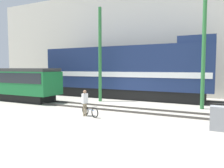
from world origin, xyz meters
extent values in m
plane|color=#9E998C|center=(0.00, 0.00, 0.00)|extent=(120.00, 120.00, 0.00)
cube|color=#47423D|center=(0.00, -2.51, 0.07)|extent=(60.00, 0.07, 0.14)
cube|color=#47423D|center=(0.00, -1.08, 0.07)|extent=(60.00, 0.07, 0.14)
cube|color=#47423D|center=(0.00, 3.39, 0.07)|extent=(60.00, 0.07, 0.14)
cube|color=#47423D|center=(0.00, 4.83, 0.07)|extent=(60.00, 0.07, 0.14)
cube|color=beige|center=(0.00, 10.70, 6.21)|extent=(44.91, 6.00, 12.42)
cube|color=black|center=(-1.39, 4.11, 0.50)|extent=(15.69, 2.55, 1.00)
cube|color=navy|center=(-1.39, 4.11, 3.08)|extent=(17.05, 3.00, 4.16)
cube|color=white|center=(-1.39, 4.11, 2.46)|extent=(16.71, 3.04, 0.50)
cube|color=navy|center=(5.63, 4.11, 5.46)|extent=(3.00, 2.85, 0.60)
cube|color=black|center=(-10.50, -1.79, 0.35)|extent=(9.10, 2.00, 0.70)
cube|color=#196B33|center=(-10.50, -1.79, 1.72)|extent=(10.34, 2.50, 2.05)
cube|color=#1E2328|center=(-10.50, -1.79, 2.20)|extent=(9.92, 2.54, 0.90)
cube|color=#333333|center=(-10.50, -1.79, 2.90)|extent=(10.13, 2.38, 0.30)
torus|color=black|center=(0.53, -4.87, 0.32)|extent=(0.63, 0.29, 0.65)
torus|color=black|center=(-0.39, -4.52, 0.32)|extent=(0.63, 0.29, 0.65)
cylinder|color=#1E4C99|center=(0.07, -4.70, 0.44)|extent=(0.79, 0.33, 0.04)
cylinder|color=#1E4C99|center=(-0.25, -4.57, 0.47)|extent=(0.03, 0.03, 0.29)
cylinder|color=#262626|center=(0.53, -4.87, 0.70)|extent=(0.18, 0.42, 0.02)
cylinder|color=#8C7A5B|center=(-0.27, -4.63, 0.41)|extent=(0.11, 0.11, 0.82)
cylinder|color=#8C7A5B|center=(-0.33, -4.78, 0.41)|extent=(0.11, 0.11, 0.82)
cube|color=white|center=(-0.30, -4.70, 1.13)|extent=(0.33, 0.41, 0.63)
sphere|color=#8C664C|center=(-0.30, -4.70, 1.56)|extent=(0.22, 0.22, 0.22)
cylinder|color=#2D7238|center=(-2.41, 1.16, 4.26)|extent=(0.30, 0.30, 8.53)
cylinder|color=#2D7238|center=(6.32, 1.16, 4.69)|extent=(0.28, 0.28, 9.38)
cube|color=gray|center=(7.36, -4.56, 0.60)|extent=(0.70, 0.60, 1.20)
camera|label=1|loc=(7.28, -16.40, 3.09)|focal=35.00mm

